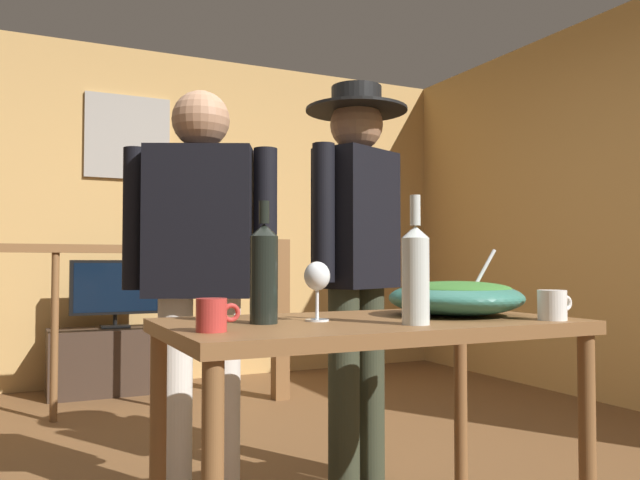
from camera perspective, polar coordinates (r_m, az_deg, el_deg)
back_wall at (r=5.25m, az=-13.84°, el=2.10°), size 5.04×0.10×2.60m
side_wall_right at (r=4.77m, az=23.19°, el=2.62°), size 0.10×4.26×2.60m
framed_picture at (r=5.21m, az=-16.78°, el=8.78°), size 0.64×0.03×0.65m
stair_railing at (r=4.13m, az=-15.54°, el=-5.34°), size 2.94×0.10×1.09m
tv_console at (r=4.87m, az=-17.87°, el=-10.18°), size 0.90×0.40×0.46m
flat_screen_tv at (r=4.79m, az=-17.75°, el=-4.14°), size 0.62×0.12×0.49m
serving_table at (r=1.95m, az=4.45°, el=-9.66°), size 1.22×0.68×0.76m
salad_bowl at (r=2.12m, az=12.03°, el=-4.92°), size 0.43×0.43×0.22m
wine_glass at (r=1.87m, az=-0.26°, el=-3.48°), size 0.08×0.08×0.17m
wine_bottle_clear at (r=1.79m, az=8.53°, el=-2.86°), size 0.08×0.08×0.36m
wine_bottle_dark at (r=1.80m, az=-5.03°, el=-2.83°), size 0.08×0.08×0.35m
mug_white at (r=2.03m, az=20.07°, el=-5.48°), size 0.12×0.08×0.09m
mug_red at (r=1.61m, az=-9.58°, el=-6.62°), size 0.11×0.08×0.08m
person_standing_left at (r=2.45m, az=-10.68°, el=-1.91°), size 0.54×0.36×1.58m
person_standing_right at (r=2.71m, az=3.30°, el=-0.54°), size 0.49×0.43×1.68m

